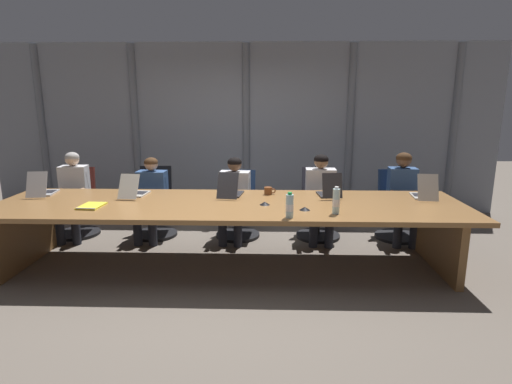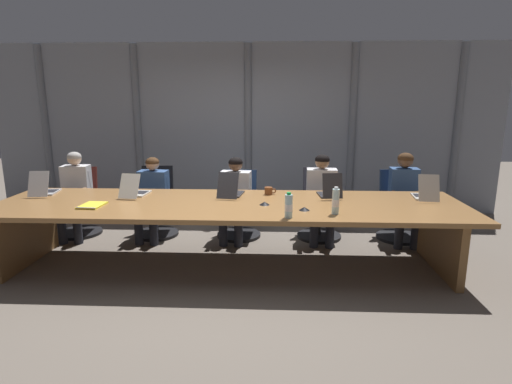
# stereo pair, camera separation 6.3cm
# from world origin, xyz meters

# --- Properties ---
(ground_plane) EXTENTS (16.62, 16.62, 0.00)m
(ground_plane) POSITION_xyz_m (0.00, 0.00, 0.00)
(ground_plane) COLOR #6B6056
(conference_table) EXTENTS (5.17, 1.36, 0.74)m
(conference_table) POSITION_xyz_m (0.00, 0.00, 0.62)
(conference_table) COLOR olive
(conference_table) RESTS_ON ground_plane
(curtain_backdrop) EXTENTS (8.31, 0.17, 2.74)m
(curtain_backdrop) POSITION_xyz_m (0.00, 2.44, 1.37)
(curtain_backdrop) COLOR gray
(curtain_backdrop) RESTS_ON ground_plane
(laptop_left_end) EXTENTS (0.28, 0.48, 0.30)m
(laptop_left_end) POSITION_xyz_m (-2.25, 0.32, 0.80)
(laptop_left_end) COLOR #BCBCC1
(laptop_left_end) RESTS_ON conference_table
(laptop_left_mid) EXTENTS (0.26, 0.48, 0.28)m
(laptop_left_mid) POSITION_xyz_m (-1.14, 0.29, 0.80)
(laptop_left_mid) COLOR beige
(laptop_left_mid) RESTS_ON conference_table
(laptop_center) EXTENTS (0.30, 0.49, 0.30)m
(laptop_center) POSITION_xyz_m (-0.01, 0.33, 0.80)
(laptop_center) COLOR #2D2D33
(laptop_center) RESTS_ON conference_table
(laptop_right_mid) EXTENTS (0.26, 0.40, 0.30)m
(laptop_right_mid) POSITION_xyz_m (1.15, 0.34, 0.80)
(laptop_right_mid) COLOR #2D2D33
(laptop_right_mid) RESTS_ON conference_table
(laptop_right_end) EXTENTS (0.26, 0.47, 0.30)m
(laptop_right_end) POSITION_xyz_m (2.22, 0.28, 0.80)
(laptop_right_end) COLOR beige
(laptop_right_end) RESTS_ON conference_table
(office_chair_left_end) EXTENTS (0.60, 0.60, 0.92)m
(office_chair_left_end) POSITION_xyz_m (-2.24, 1.11, 0.34)
(office_chair_left_end) COLOR #511E19
(office_chair_left_end) RESTS_ON ground_plane
(office_chair_left_mid) EXTENTS (0.60, 0.60, 0.95)m
(office_chair_left_mid) POSITION_xyz_m (-1.14, 1.11, 0.35)
(office_chair_left_mid) COLOR black
(office_chair_left_mid) RESTS_ON ground_plane
(office_chair_center) EXTENTS (0.60, 0.60, 0.90)m
(office_chair_center) POSITION_xyz_m (0.02, 1.11, 0.33)
(office_chair_center) COLOR navy
(office_chair_center) RESTS_ON ground_plane
(office_chair_right_mid) EXTENTS (0.60, 0.60, 0.94)m
(office_chair_right_mid) POSITION_xyz_m (1.12, 1.11, 0.34)
(office_chair_right_mid) COLOR #2D2D38
(office_chair_right_mid) RESTS_ON ground_plane
(office_chair_right_end) EXTENTS (0.60, 0.61, 0.92)m
(office_chair_right_end) POSITION_xyz_m (2.20, 1.11, 0.34)
(office_chair_right_end) COLOR navy
(office_chair_right_end) RESTS_ON ground_plane
(person_left_end) EXTENTS (0.40, 0.57, 1.17)m
(person_left_end) POSITION_xyz_m (-2.20, 0.95, 0.65)
(person_left_end) COLOR silver
(person_left_end) RESTS_ON ground_plane
(person_left_mid) EXTENTS (0.41, 0.56, 1.10)m
(person_left_mid) POSITION_xyz_m (-1.14, 0.95, 0.62)
(person_left_mid) COLOR #335184
(person_left_mid) RESTS_ON ground_plane
(person_center) EXTENTS (0.44, 0.57, 1.11)m
(person_center) POSITION_xyz_m (-0.03, 0.95, 0.62)
(person_center) COLOR silver
(person_center) RESTS_ON ground_plane
(person_right_mid) EXTENTS (0.42, 0.56, 1.15)m
(person_right_mid) POSITION_xyz_m (1.13, 0.95, 0.65)
(person_right_mid) COLOR silver
(person_right_mid) RESTS_ON ground_plane
(person_right_end) EXTENTS (0.39, 0.56, 1.18)m
(person_right_end) POSITION_xyz_m (2.20, 0.95, 0.67)
(person_right_end) COLOR #335184
(person_right_end) RESTS_ON ground_plane
(water_bottle_primary) EXTENTS (0.08, 0.08, 0.25)m
(water_bottle_primary) POSITION_xyz_m (0.64, -0.55, 0.86)
(water_bottle_primary) COLOR silver
(water_bottle_primary) RESTS_ON conference_table
(water_bottle_secondary) EXTENTS (0.07, 0.07, 0.28)m
(water_bottle_secondary) POSITION_xyz_m (1.11, -0.40, 0.87)
(water_bottle_secondary) COLOR silver
(water_bottle_secondary) RESTS_ON conference_table
(coffee_mug_near) EXTENTS (0.14, 0.09, 0.09)m
(coffee_mug_near) POSITION_xyz_m (0.44, 0.43, 0.79)
(coffee_mug_near) COLOR brown
(coffee_mug_near) RESTS_ON conference_table
(conference_mic_left_side) EXTENTS (0.11, 0.11, 0.03)m
(conference_mic_left_side) POSITION_xyz_m (0.81, -0.27, 0.76)
(conference_mic_left_side) COLOR black
(conference_mic_left_side) RESTS_ON conference_table
(conference_mic_middle) EXTENTS (0.11, 0.11, 0.03)m
(conference_mic_middle) POSITION_xyz_m (0.40, -0.07, 0.76)
(conference_mic_middle) COLOR black
(conference_mic_middle) RESTS_ON conference_table
(spiral_notepad) EXTENTS (0.24, 0.32, 0.03)m
(spiral_notepad) POSITION_xyz_m (-1.45, -0.21, 0.75)
(spiral_notepad) COLOR yellow
(spiral_notepad) RESTS_ON conference_table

